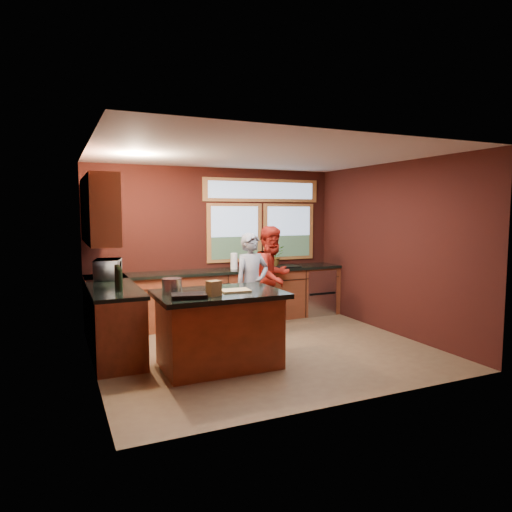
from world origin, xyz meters
TOP-DOWN VIEW (x-y plane):
  - floor at (0.00, 0.00)m, footprint 4.50×4.50m
  - room_shell at (-0.60, 0.32)m, footprint 4.52×4.02m
  - back_counter at (0.20, 1.70)m, footprint 4.50×0.64m
  - left_counter at (-1.95, 0.85)m, footprint 0.64×2.30m
  - island at (-0.80, -0.41)m, footprint 1.55×1.05m
  - person_grey at (0.15, 0.74)m, footprint 0.63×0.46m
  - person_red at (0.68, 1.12)m, footprint 1.02×0.93m
  - microwave at (-1.92, 1.37)m, footprint 0.47×0.60m
  - potted_plant at (1.03, 1.75)m, footprint 0.34×0.30m
  - paper_towel at (0.22, 1.70)m, footprint 0.12×0.12m
  - cutting_board at (-0.60, -0.46)m, footprint 0.37×0.28m
  - stock_pot at (-1.35, -0.26)m, footprint 0.24×0.24m
  - paper_bag at (-0.95, -0.66)m, footprint 0.18×0.16m
  - black_tray at (-1.25, -0.66)m, footprint 0.45×0.35m

SIDE VIEW (x-z plane):
  - floor at x=0.00m, z-range 0.00..0.00m
  - back_counter at x=0.20m, z-range 0.00..0.93m
  - left_counter at x=-1.95m, z-range 0.00..0.93m
  - island at x=-0.80m, z-range 0.01..0.95m
  - person_grey at x=0.15m, z-range 0.00..1.60m
  - person_red at x=0.68m, z-range 0.00..1.69m
  - cutting_board at x=-0.60m, z-range 0.94..0.96m
  - black_tray at x=-1.25m, z-range 0.94..0.99m
  - stock_pot at x=-1.35m, z-range 0.94..1.12m
  - paper_bag at x=-0.95m, z-range 0.94..1.12m
  - paper_towel at x=0.22m, z-range 0.93..1.21m
  - microwave at x=-1.92m, z-range 0.93..1.23m
  - potted_plant at x=1.03m, z-range 0.93..1.31m
  - room_shell at x=-0.60m, z-range 0.44..3.15m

